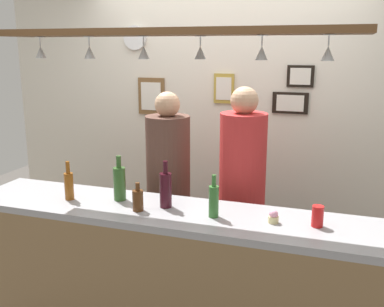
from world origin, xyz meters
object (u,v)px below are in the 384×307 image
bottle_wine_dark_red (166,189)px  drink_can (318,216)px  bottle_champagne_green (119,183)px  picture_frame_upper_small (300,76)px  person_middle_brown_shirt (168,176)px  bottle_beer_green_import (214,200)px  person_right_red_shirt (242,178)px  picture_frame_lower_pair (290,103)px  bottle_beer_brown_stubby (138,200)px  picture_frame_crest (224,89)px  picture_frame_caricature (151,96)px  bottle_beer_amber_tall (69,185)px  wall_clock (135,38)px  cupcake (273,217)px

bottle_wine_dark_red → drink_can: (0.93, -0.02, -0.06)m
bottle_champagne_green → picture_frame_upper_small: (1.01, 1.33, 0.63)m
person_middle_brown_shirt → bottle_wine_dark_red: size_ratio=5.45×
bottle_beer_green_import → bottle_champagne_green: (-0.67, 0.09, 0.01)m
person_right_red_shirt → bottle_champagne_green: 0.91m
picture_frame_lower_pair → person_middle_brown_shirt: bearing=-137.6°
person_middle_brown_shirt → picture_frame_upper_small: picture_frame_upper_small is taller
bottle_beer_brown_stubby → person_middle_brown_shirt: bearing=96.9°
person_middle_brown_shirt → picture_frame_crest: (0.24, 0.75, 0.62)m
picture_frame_caricature → picture_frame_crest: picture_frame_crest is taller
bottle_beer_amber_tall → picture_frame_crest: bearing=64.8°
bottle_champagne_green → drink_can: bottle_champagne_green is taller
bottle_wine_dark_red → picture_frame_upper_small: 1.64m
bottle_beer_amber_tall → bottle_champagne_green: bearing=16.9°
bottle_beer_green_import → drink_can: bearing=4.4°
person_right_red_shirt → bottle_beer_green_import: person_right_red_shirt is taller
person_right_red_shirt → wall_clock: (-1.19, 0.74, 1.02)m
bottle_beer_green_import → wall_clock: size_ratio=1.18×
bottle_beer_brown_stubby → picture_frame_upper_small: picture_frame_upper_small is taller
bottle_beer_brown_stubby → wall_clock: (-0.70, 1.47, 1.00)m
picture_frame_crest → picture_frame_upper_small: size_ratio=1.18×
person_middle_brown_shirt → bottle_champagne_green: (-0.11, -0.59, 0.11)m
drink_can → picture_frame_crest: size_ratio=0.47×
person_right_red_shirt → bottle_champagne_green: (-0.70, -0.59, 0.07)m
drink_can → picture_frame_upper_small: bearing=100.6°
bottle_beer_brown_stubby → bottle_champagne_green: 0.25m
bottle_beer_amber_tall → picture_frame_crest: size_ratio=1.00×
picture_frame_lower_pair → bottle_beer_amber_tall: bearing=-131.2°
bottle_wine_dark_red → bottle_champagne_green: 0.34m
bottle_wine_dark_red → wall_clock: bearing=121.6°
picture_frame_lower_pair → drink_can: bearing=-76.5°
person_middle_brown_shirt → bottle_beer_brown_stubby: 0.74m
bottle_beer_brown_stubby → wall_clock: bearing=115.3°
person_middle_brown_shirt → drink_can: bearing=-28.8°
person_middle_brown_shirt → person_right_red_shirt: (0.58, -0.00, 0.03)m
bottle_beer_green_import → cupcake: bottle_beer_green_import is taller
bottle_beer_amber_tall → cupcake: bottle_beer_amber_tall is taller
person_middle_brown_shirt → drink_can: size_ratio=13.41×
bottle_beer_amber_tall → bottle_wine_dark_red: (0.66, 0.07, 0.02)m
person_middle_brown_shirt → picture_frame_upper_small: (0.89, 0.75, 0.74)m
bottle_wine_dark_red → bottle_beer_amber_tall: bearing=-174.0°
bottle_beer_brown_stubby → drink_can: (1.07, 0.10, -0.01)m
person_middle_brown_shirt → cupcake: (0.91, -0.66, 0.02)m
person_middle_brown_shirt → picture_frame_caricature: 1.02m
cupcake → picture_frame_crest: (-0.67, 1.41, 0.59)m
bottle_beer_amber_tall → picture_frame_upper_small: picture_frame_upper_small is taller
bottle_beer_green_import → cupcake: size_ratio=3.33×
bottle_beer_green_import → bottle_beer_amber_tall: bearing=-179.8°
person_right_red_shirt → cupcake: bearing=-63.6°
person_middle_brown_shirt → picture_frame_crest: picture_frame_crest is taller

